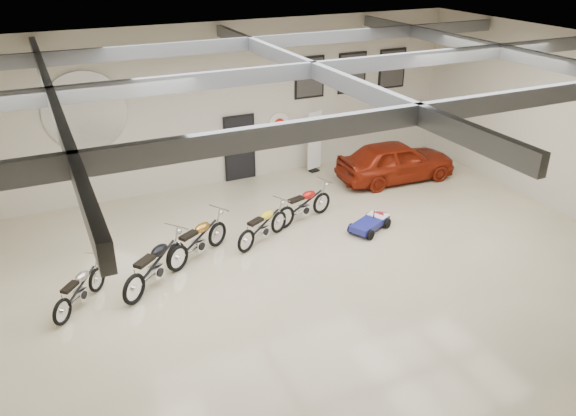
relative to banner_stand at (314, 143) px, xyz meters
name	(u,v)px	position (x,y,z in m)	size (l,w,h in m)	color
floor	(309,269)	(-2.99, -5.50, -1.01)	(16.00, 12.00, 0.01)	beige
ceiling	(313,57)	(-2.99, -5.50, 3.99)	(16.00, 12.00, 0.01)	slate
back_wall	(222,106)	(-2.99, 0.50, 1.49)	(16.00, 0.02, 5.00)	beige
right_wall	(569,126)	(5.01, -5.50, 1.49)	(0.02, 12.00, 5.00)	beige
ceiling_beams	(313,70)	(-2.99, -5.50, 3.74)	(15.80, 11.80, 0.32)	#5C5E64
door	(239,149)	(-2.49, 0.45, 0.04)	(0.92, 0.08, 2.10)	black
logo_plaque	(85,112)	(-6.99, 0.45, 1.79)	(2.30, 0.06, 1.16)	silver
poster_left	(309,77)	(0.01, 0.46, 2.09)	(1.05, 0.08, 1.35)	black
poster_mid	(352,73)	(1.61, 0.46, 2.09)	(1.05, 0.08, 1.35)	black
poster_right	(392,68)	(3.21, 0.46, 2.09)	(1.05, 0.08, 1.35)	black
oil_sign	(279,124)	(-1.09, 0.45, 0.69)	(0.72, 0.10, 0.72)	white
banner_stand	(314,143)	(0.00, 0.00, 0.00)	(0.55, 0.22, 2.02)	white
motorcycle_silver	(79,288)	(-8.12, -4.76, -0.55)	(1.77, 0.55, 0.92)	silver
motorcycle_black	(155,264)	(-6.46, -4.64, -0.44)	(2.18, 0.67, 1.13)	silver
motorcycle_gold	(198,239)	(-5.22, -3.86, -0.48)	(2.05, 0.63, 1.06)	silver
motorcycle_yellow	(263,225)	(-3.47, -3.79, -0.52)	(1.89, 0.59, 0.98)	silver
motorcycle_red	(304,204)	(-1.96, -3.14, -0.50)	(1.97, 0.61, 1.03)	silver
go_kart	(372,219)	(-0.50, -4.38, -0.73)	(1.53, 0.69, 0.56)	navy
vintage_car	(396,161)	(2.06, -1.77, -0.35)	(3.88, 1.57, 1.32)	maroon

